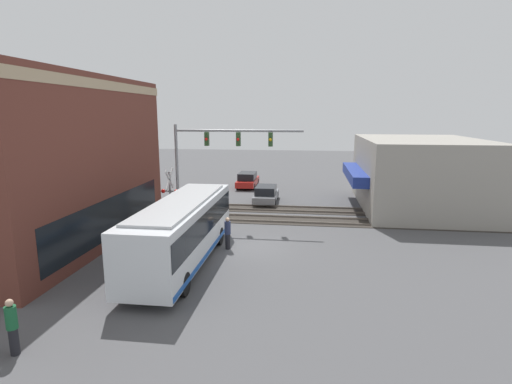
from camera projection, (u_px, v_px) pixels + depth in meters
ground_plane at (248, 247)px, 22.32m from camera, size 120.00×120.00×0.00m
brick_building at (17, 162)px, 22.32m from camera, size 15.08×10.96×9.37m
shop_building at (418, 174)px, 31.19m from camera, size 12.64×9.86×5.44m
city_bus at (182, 229)px, 19.55m from camera, size 10.55×2.59×3.21m
traffic_signal_gantry at (215, 150)px, 26.44m from camera, size 0.42×8.58×6.64m
crossing_signal at (170, 191)px, 26.35m from camera, size 1.41×1.18×3.81m
rail_track_near at (260, 219)px, 28.15m from camera, size 2.60×60.00×0.15m
rail_track_far at (265, 208)px, 31.26m from camera, size 2.60×60.00×0.15m
parked_car_grey at (266, 195)px, 33.40m from camera, size 4.40×1.82×1.42m
parked_car_red at (248, 180)px, 40.29m from camera, size 4.66×1.82×1.52m
pedestrian_near_bus at (228, 233)px, 21.83m from camera, size 0.34×0.34×1.79m
pedestrian_by_lamp at (12, 326)px, 12.20m from camera, size 0.34×0.34×1.84m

